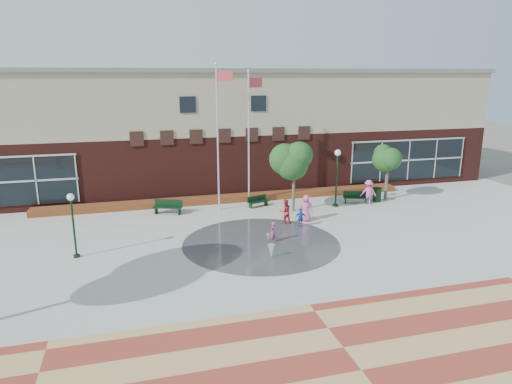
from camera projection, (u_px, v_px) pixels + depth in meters
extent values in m
plane|color=#666056|center=(278.00, 265.00, 21.64)|extent=(120.00, 120.00, 0.00)
cube|color=#A8A8A0|center=(256.00, 237.00, 25.37)|extent=(46.00, 18.00, 0.01)
cube|color=#9A3629|center=(343.00, 348.00, 15.10)|extent=(46.00, 6.00, 0.01)
cylinder|color=#383A3D|center=(261.00, 243.00, 24.44)|extent=(8.40, 8.40, 0.01)
cube|color=#4A1C18|center=(213.00, 156.00, 37.42)|extent=(44.00, 10.00, 4.50)
cube|color=gray|center=(211.00, 101.00, 36.29)|extent=(44.00, 10.00, 4.50)
cube|color=slate|center=(211.00, 71.00, 35.71)|extent=(44.40, 10.40, 0.30)
cube|color=black|center=(408.00, 160.00, 36.59)|extent=(10.00, 0.12, 3.19)
cube|color=black|center=(188.00, 105.00, 30.95)|extent=(1.10, 0.10, 1.10)
cube|color=black|center=(258.00, 103.00, 32.23)|extent=(1.10, 0.10, 1.10)
cube|color=#A90A15|center=(228.00, 202.00, 32.47)|extent=(26.00, 1.20, 0.40)
cylinder|color=silver|center=(218.00, 140.00, 29.26)|extent=(0.11, 0.11, 9.35)
sphere|color=silver|center=(216.00, 64.00, 28.08)|extent=(0.18, 0.18, 0.18)
cube|color=#BF393E|center=(225.00, 76.00, 28.21)|extent=(0.96, 0.40, 0.63)
cylinder|color=silver|center=(249.00, 141.00, 30.44)|extent=(0.11, 0.11, 8.96)
sphere|color=silver|center=(248.00, 71.00, 29.31)|extent=(0.18, 0.18, 0.18)
cube|color=#BF393E|center=(255.00, 83.00, 29.74)|extent=(1.01, 0.28, 0.63)
cylinder|color=black|center=(74.00, 229.00, 22.20)|extent=(0.10, 0.10, 2.94)
cylinder|color=black|center=(77.00, 256.00, 22.55)|extent=(0.31, 0.31, 0.14)
sphere|color=silver|center=(70.00, 197.00, 21.79)|extent=(0.35, 0.35, 0.35)
cylinder|color=black|center=(336.00, 182.00, 30.74)|extent=(0.13, 0.13, 3.55)
cylinder|color=black|center=(335.00, 206.00, 31.16)|extent=(0.38, 0.38, 0.17)
sphere|color=silver|center=(338.00, 153.00, 30.25)|extent=(0.42, 0.42, 0.42)
cube|color=black|center=(168.00, 207.00, 29.42)|extent=(1.92, 1.19, 0.06)
cube|color=black|center=(169.00, 203.00, 29.58)|extent=(1.74, 0.76, 0.47)
cube|color=black|center=(258.00, 202.00, 31.05)|extent=(1.59, 0.90, 0.05)
cube|color=black|center=(257.00, 198.00, 31.15)|extent=(1.46, 0.54, 0.38)
cube|color=black|center=(356.00, 198.00, 31.84)|extent=(1.76, 1.04, 0.06)
cube|color=black|center=(356.00, 194.00, 31.99)|extent=(1.61, 0.64, 0.43)
cylinder|color=black|center=(377.00, 195.00, 32.31)|extent=(0.58, 0.58, 0.97)
cylinder|color=black|center=(377.00, 188.00, 32.18)|extent=(0.62, 0.62, 0.06)
cylinder|color=#4B3A2F|center=(294.00, 191.00, 29.83)|extent=(0.19, 0.19, 2.82)
cylinder|color=#4B3A2F|center=(386.00, 182.00, 32.64)|extent=(0.22, 0.22, 2.60)
cone|color=white|center=(271.00, 258.00, 22.46)|extent=(0.35, 0.35, 0.67)
cone|color=white|center=(268.00, 241.00, 24.80)|extent=(0.18, 0.18, 0.39)
imported|color=#C23E7D|center=(273.00, 232.00, 24.47)|extent=(0.50, 0.47, 1.15)
imported|color=#BB2B33|center=(285.00, 212.00, 27.47)|extent=(0.76, 0.60, 1.53)
imported|color=#E15098|center=(306.00, 208.00, 27.92)|extent=(0.97, 0.84, 1.67)
imported|color=blue|center=(301.00, 218.00, 26.89)|extent=(0.73, 0.52, 1.15)
imported|color=#E456AD|center=(368.00, 192.00, 31.60)|extent=(1.23, 0.88, 1.72)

